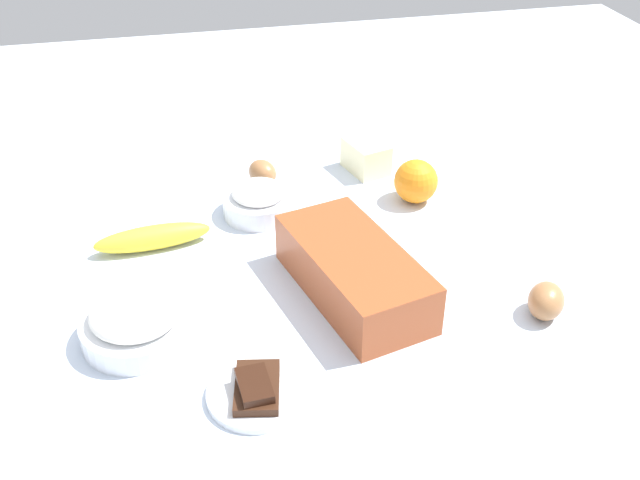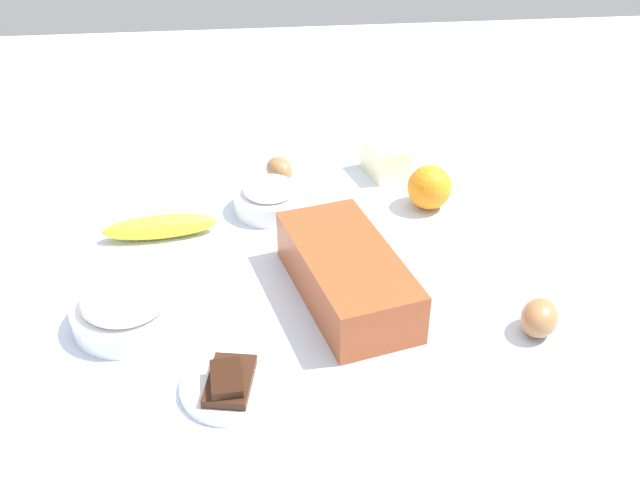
{
  "view_description": "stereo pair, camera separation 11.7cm",
  "coord_description": "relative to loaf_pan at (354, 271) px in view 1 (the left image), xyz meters",
  "views": [
    {
      "loc": [
        0.95,
        -0.22,
        0.69
      ],
      "look_at": [
        0.0,
        0.0,
        0.04
      ],
      "focal_mm": 41.73,
      "sensor_mm": 36.0,
      "label": 1
    },
    {
      "loc": [
        0.97,
        -0.1,
        0.69
      ],
      "look_at": [
        0.0,
        0.0,
        0.04
      ],
      "focal_mm": 41.73,
      "sensor_mm": 36.0,
      "label": 2
    }
  ],
  "objects": [
    {
      "name": "ground_plane",
      "position": [
        -0.09,
        -0.03,
        -0.05
      ],
      "size": [
        2.4,
        2.4,
        0.02
      ],
      "primitive_type": "cube",
      "color": "silver"
    },
    {
      "name": "flour_bowl",
      "position": [
        0.03,
        -0.32,
        -0.01
      ],
      "size": [
        0.16,
        0.16,
        0.07
      ],
      "color": "white",
      "rests_on": "ground_plane"
    },
    {
      "name": "sugar_bowl",
      "position": [
        -0.26,
        -0.1,
        -0.01
      ],
      "size": [
        0.13,
        0.13,
        0.06
      ],
      "color": "white",
      "rests_on": "ground_plane"
    },
    {
      "name": "chocolate_plate",
      "position": [
        0.18,
        -0.17,
        -0.03
      ],
      "size": [
        0.13,
        0.13,
        0.03
      ],
      "color": "white",
      "rests_on": "ground_plane"
    },
    {
      "name": "banana",
      "position": [
        -0.19,
        -0.29,
        -0.02
      ],
      "size": [
        0.06,
        0.19,
        0.04
      ],
      "primitive_type": "ellipsoid",
      "rotation": [
        0.0,
        0.0,
        1.66
      ],
      "color": "yellow",
      "rests_on": "ground_plane"
    },
    {
      "name": "orange_fruit",
      "position": [
        -0.24,
        0.18,
        -0.0
      ],
      "size": [
        0.08,
        0.08,
        0.08
      ],
      "primitive_type": "sphere",
      "color": "orange",
      "rests_on": "ground_plane"
    },
    {
      "name": "butter_block",
      "position": [
        -0.38,
        0.12,
        -0.01
      ],
      "size": [
        0.1,
        0.09,
        0.06
      ],
      "primitive_type": "cube",
      "rotation": [
        0.0,
        0.0,
        0.28
      ],
      "color": "#F4EDB2",
      "rests_on": "ground_plane"
    },
    {
      "name": "egg_near_butter",
      "position": [
        0.11,
        0.26,
        -0.02
      ],
      "size": [
        0.08,
        0.08,
        0.05
      ],
      "primitive_type": "ellipsoid",
      "rotation": [
        0.0,
        1.57,
        2.57
      ],
      "color": "#A16C41",
      "rests_on": "ground_plane"
    },
    {
      "name": "egg_beside_bowl",
      "position": [
        -0.37,
        -0.08,
        -0.02
      ],
      "size": [
        0.08,
        0.07,
        0.05
      ],
      "primitive_type": "ellipsoid",
      "rotation": [
        0.0,
        1.57,
        3.58
      ],
      "color": "#9E6A40",
      "rests_on": "ground_plane"
    },
    {
      "name": "loaf_pan",
      "position": [
        0.0,
        0.0,
        0.0
      ],
      "size": [
        0.3,
        0.19,
        0.08
      ],
      "rotation": [
        0.0,
        0.0,
        0.25
      ],
      "color": "#9E4723",
      "rests_on": "ground_plane"
    }
  ]
}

